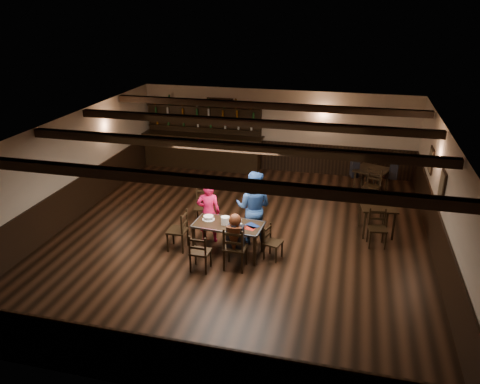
% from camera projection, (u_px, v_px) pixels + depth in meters
% --- Properties ---
extents(ground, '(10.00, 10.00, 0.00)m').
position_uv_depth(ground, '(240.00, 237.00, 11.41)').
color(ground, black).
rests_on(ground, ground).
extents(room_shell, '(9.02, 10.02, 2.71)m').
position_uv_depth(room_shell, '(240.00, 169.00, 10.77)').
color(room_shell, beige).
rests_on(room_shell, ground).
extents(dining_table, '(1.59, 0.88, 0.75)m').
position_uv_depth(dining_table, '(228.00, 227.00, 10.42)').
color(dining_table, black).
rests_on(dining_table, ground).
extents(chair_near_left, '(0.41, 0.39, 0.86)m').
position_uv_depth(chair_near_left, '(199.00, 250.00, 9.79)').
color(chair_near_left, black).
rests_on(chair_near_left, ground).
extents(chair_near_right, '(0.47, 0.45, 0.99)m').
position_uv_depth(chair_near_right, '(234.00, 246.00, 9.82)').
color(chair_near_right, black).
rests_on(chair_near_right, ground).
extents(chair_end_left, '(0.43, 0.45, 0.95)m').
position_uv_depth(chair_end_left, '(181.00, 228.00, 10.65)').
color(chair_end_left, black).
rests_on(chair_end_left, ground).
extents(chair_end_right, '(0.43, 0.45, 0.78)m').
position_uv_depth(chair_end_right, '(271.00, 239.00, 10.33)').
color(chair_end_right, black).
rests_on(chair_end_right, ground).
extents(chair_far_pushed, '(0.51, 0.49, 0.94)m').
position_uv_depth(chair_far_pushed, '(204.00, 203.00, 11.92)').
color(chair_far_pushed, black).
rests_on(chair_far_pushed, ground).
extents(woman_pink, '(0.61, 0.48, 1.49)m').
position_uv_depth(woman_pink, '(209.00, 212.00, 10.96)').
color(woman_pink, '#E81E6A').
rests_on(woman_pink, ground).
extents(man_blue, '(0.90, 0.71, 1.78)m').
position_uv_depth(man_blue, '(253.00, 207.00, 10.87)').
color(man_blue, navy).
rests_on(man_blue, ground).
extents(seated_person, '(0.35, 0.52, 0.85)m').
position_uv_depth(seated_person, '(235.00, 233.00, 9.77)').
color(seated_person, black).
rests_on(seated_person, ground).
extents(cake, '(0.28, 0.28, 0.09)m').
position_uv_depth(cake, '(208.00, 218.00, 10.58)').
color(cake, white).
rests_on(cake, dining_table).
extents(plate_stack_a, '(0.19, 0.19, 0.18)m').
position_uv_depth(plate_stack_a, '(225.00, 220.00, 10.34)').
color(plate_stack_a, white).
rests_on(plate_stack_a, dining_table).
extents(plate_stack_b, '(0.16, 0.16, 0.18)m').
position_uv_depth(plate_stack_b, '(236.00, 221.00, 10.33)').
color(plate_stack_b, white).
rests_on(plate_stack_b, dining_table).
extents(tea_light, '(0.05, 0.05, 0.06)m').
position_uv_depth(tea_light, '(232.00, 222.00, 10.41)').
color(tea_light, '#A5A8AD').
rests_on(tea_light, dining_table).
extents(salt_shaker, '(0.04, 0.04, 0.10)m').
position_uv_depth(salt_shaker, '(241.00, 226.00, 10.18)').
color(salt_shaker, silver).
rests_on(salt_shaker, dining_table).
extents(pepper_shaker, '(0.03, 0.03, 0.08)m').
position_uv_depth(pepper_shaker, '(246.00, 226.00, 10.17)').
color(pepper_shaker, '#A5A8AD').
rests_on(pepper_shaker, dining_table).
extents(drink_glass, '(0.07, 0.07, 0.11)m').
position_uv_depth(drink_glass, '(240.00, 222.00, 10.36)').
color(drink_glass, silver).
rests_on(drink_glass, dining_table).
extents(menu_red, '(0.32, 0.26, 0.00)m').
position_uv_depth(menu_red, '(249.00, 228.00, 10.20)').
color(menu_red, maroon).
rests_on(menu_red, dining_table).
extents(menu_blue, '(0.36, 0.34, 0.00)m').
position_uv_depth(menu_blue, '(252.00, 225.00, 10.30)').
color(menu_blue, '#0E1D48').
rests_on(menu_blue, dining_table).
extents(bar_counter, '(4.16, 0.70, 2.20)m').
position_uv_depth(bar_counter, '(203.00, 146.00, 15.90)').
color(bar_counter, black).
rests_on(bar_counter, ground).
extents(back_table_a, '(0.94, 0.94, 0.75)m').
position_uv_depth(back_table_a, '(378.00, 209.00, 11.37)').
color(back_table_a, black).
rests_on(back_table_a, ground).
extents(back_table_b, '(1.14, 1.14, 0.75)m').
position_uv_depth(back_table_b, '(372.00, 172.00, 13.74)').
color(back_table_b, black).
rests_on(back_table_b, ground).
extents(bg_patron_left, '(0.28, 0.38, 0.70)m').
position_uv_depth(bg_patron_left, '(355.00, 165.00, 13.83)').
color(bg_patron_left, black).
rests_on(bg_patron_left, ground).
extents(bg_patron_right, '(0.29, 0.42, 0.81)m').
position_uv_depth(bg_patron_right, '(395.00, 165.00, 13.70)').
color(bg_patron_right, black).
rests_on(bg_patron_right, ground).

